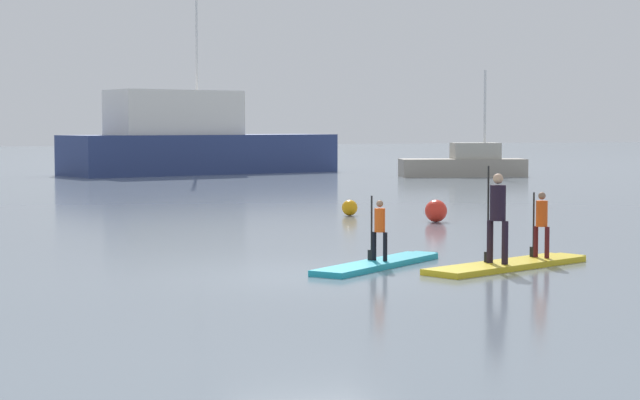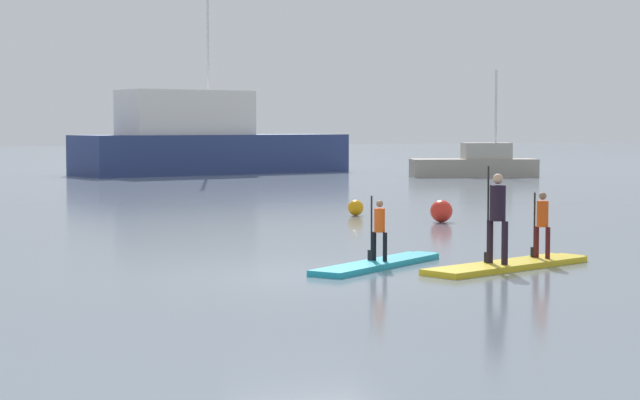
{
  "view_description": "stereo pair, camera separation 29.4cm",
  "coord_description": "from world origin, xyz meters",
  "px_view_note": "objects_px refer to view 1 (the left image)",
  "views": [
    {
      "loc": [
        -7.49,
        -17.2,
        2.45
      ],
      "look_at": [
        0.71,
        1.24,
        1.14
      ],
      "focal_mm": 64.91,
      "sensor_mm": 36.0,
      "label": 1
    },
    {
      "loc": [
        -7.22,
        -17.31,
        2.45
      ],
      "look_at": [
        0.71,
        1.24,
        1.14
      ],
      "focal_mm": 64.91,
      "sensor_mm": 36.0,
      "label": 2
    }
  ],
  "objects_px": {
    "paddleboard_far": "(510,265)",
    "paddler_adult": "(497,212)",
    "paddler_child_solo": "(379,227)",
    "paddler_child_front": "(541,221)",
    "mooring_buoy_mid": "(436,211)",
    "fishing_boat_white_large": "(194,143)",
    "paddleboard_near": "(379,264)",
    "motor_boat_small_navy": "(465,164)",
    "mooring_buoy_near": "(350,208)"
  },
  "relations": [
    {
      "from": "mooring_buoy_near",
      "to": "mooring_buoy_mid",
      "type": "bearing_deg",
      "value": -68.25
    },
    {
      "from": "paddleboard_near",
      "to": "fishing_boat_white_large",
      "type": "bearing_deg",
      "value": 76.87
    },
    {
      "from": "paddler_child_front",
      "to": "paddler_child_solo",
      "type": "bearing_deg",
      "value": 165.24
    },
    {
      "from": "fishing_boat_white_large",
      "to": "mooring_buoy_mid",
      "type": "bearing_deg",
      "value": -96.35
    },
    {
      "from": "paddleboard_near",
      "to": "paddler_child_front",
      "type": "distance_m",
      "value": 3.02
    },
    {
      "from": "paddler_child_solo",
      "to": "paddleboard_far",
      "type": "xyz_separation_m",
      "value": [
        1.99,
        -1.06,
        -0.64
      ]
    },
    {
      "from": "paddler_child_front",
      "to": "fishing_boat_white_large",
      "type": "xyz_separation_m",
      "value": [
        6.06,
        38.93,
        0.81
      ]
    },
    {
      "from": "paddler_adult",
      "to": "paddler_child_solo",
      "type": "bearing_deg",
      "value": 144.86
    },
    {
      "from": "paddler_child_solo",
      "to": "paddleboard_far",
      "type": "bearing_deg",
      "value": -28.11
    },
    {
      "from": "paddleboard_near",
      "to": "paddler_adult",
      "type": "relative_size",
      "value": 1.98
    },
    {
      "from": "paddler_child_solo",
      "to": "mooring_buoy_mid",
      "type": "bearing_deg",
      "value": 54.3
    },
    {
      "from": "paddler_adult",
      "to": "motor_boat_small_navy",
      "type": "xyz_separation_m",
      "value": [
        18.02,
        30.87,
        -0.37
      ]
    },
    {
      "from": "paddleboard_far",
      "to": "mooring_buoy_mid",
      "type": "relative_size",
      "value": 6.67
    },
    {
      "from": "paddleboard_near",
      "to": "paddleboard_far",
      "type": "bearing_deg",
      "value": -27.71
    },
    {
      "from": "paddleboard_far",
      "to": "paddler_adult",
      "type": "relative_size",
      "value": 2.27
    },
    {
      "from": "paddleboard_far",
      "to": "paddler_child_front",
      "type": "relative_size",
      "value": 3.22
    },
    {
      "from": "paddler_child_solo",
      "to": "mooring_buoy_mid",
      "type": "height_order",
      "value": "paddler_child_solo"
    },
    {
      "from": "paddleboard_far",
      "to": "mooring_buoy_mid",
      "type": "distance_m",
      "value": 9.42
    },
    {
      "from": "fishing_boat_white_large",
      "to": "motor_boat_small_navy",
      "type": "xyz_separation_m",
      "value": [
        10.77,
        -8.48,
        -0.96
      ]
    },
    {
      "from": "paddler_child_solo",
      "to": "mooring_buoy_mid",
      "type": "xyz_separation_m",
      "value": [
        5.51,
        7.67,
        -0.41
      ]
    },
    {
      "from": "paddleboard_far",
      "to": "mooring_buoy_near",
      "type": "distance_m",
      "value": 11.76
    },
    {
      "from": "paddleboard_near",
      "to": "mooring_buoy_near",
      "type": "xyz_separation_m",
      "value": [
        4.41,
        10.46,
        0.17
      ]
    },
    {
      "from": "paddleboard_near",
      "to": "mooring_buoy_near",
      "type": "height_order",
      "value": "mooring_buoy_near"
    },
    {
      "from": "paddleboard_far",
      "to": "paddler_adult",
      "type": "bearing_deg",
      "value": -161.87
    },
    {
      "from": "paddler_child_solo",
      "to": "fishing_boat_white_large",
      "type": "distance_m",
      "value": 39.22
    },
    {
      "from": "fishing_boat_white_large",
      "to": "motor_boat_small_navy",
      "type": "relative_size",
      "value": 2.37
    },
    {
      "from": "paddleboard_far",
      "to": "mooring_buoy_near",
      "type": "relative_size",
      "value": 8.77
    },
    {
      "from": "paddler_adult",
      "to": "fishing_boat_white_large",
      "type": "relative_size",
      "value": 0.11
    },
    {
      "from": "paddleboard_near",
      "to": "mooring_buoy_mid",
      "type": "bearing_deg",
      "value": 54.35
    },
    {
      "from": "paddleboard_near",
      "to": "mooring_buoy_near",
      "type": "distance_m",
      "value": 11.36
    },
    {
      "from": "paddler_adult",
      "to": "paddler_child_front",
      "type": "bearing_deg",
      "value": 19.47
    },
    {
      "from": "mooring_buoy_near",
      "to": "paddler_child_solo",
      "type": "bearing_deg",
      "value": -112.87
    },
    {
      "from": "paddler_child_solo",
      "to": "mooring_buoy_near",
      "type": "relative_size",
      "value": 2.62
    },
    {
      "from": "paddler_adult",
      "to": "paddleboard_far",
      "type": "bearing_deg",
      "value": 18.13
    },
    {
      "from": "paddler_adult",
      "to": "paddler_child_front",
      "type": "height_order",
      "value": "paddler_adult"
    },
    {
      "from": "paddleboard_near",
      "to": "paddler_adult",
      "type": "distance_m",
      "value": 2.22
    },
    {
      "from": "mooring_buoy_near",
      "to": "mooring_buoy_mid",
      "type": "xyz_separation_m",
      "value": [
        1.11,
        -2.77,
        0.07
      ]
    },
    {
      "from": "paddler_child_front",
      "to": "motor_boat_small_navy",
      "type": "distance_m",
      "value": 34.79
    },
    {
      "from": "paddleboard_near",
      "to": "paddleboard_far",
      "type": "xyz_separation_m",
      "value": [
        1.99,
        -1.04,
        0.0
      ]
    },
    {
      "from": "paddler_child_solo",
      "to": "motor_boat_small_navy",
      "type": "relative_size",
      "value": 0.18
    },
    {
      "from": "paddleboard_far",
      "to": "mooring_buoy_near",
      "type": "height_order",
      "value": "mooring_buoy_near"
    },
    {
      "from": "paddler_adult",
      "to": "mooring_buoy_near",
      "type": "distance_m",
      "value": 11.96
    },
    {
      "from": "paddleboard_far",
      "to": "fishing_boat_white_large",
      "type": "xyz_separation_m",
      "value": [
        6.92,
        39.24,
        1.52
      ]
    },
    {
      "from": "paddler_child_front",
      "to": "mooring_buoy_mid",
      "type": "bearing_deg",
      "value": 72.41
    },
    {
      "from": "fishing_boat_white_large",
      "to": "motor_boat_small_navy",
      "type": "bearing_deg",
      "value": -38.23
    },
    {
      "from": "motor_boat_small_navy",
      "to": "mooring_buoy_mid",
      "type": "distance_m",
      "value": 26.19
    },
    {
      "from": "motor_boat_small_navy",
      "to": "paddleboard_far",
      "type": "bearing_deg",
      "value": -119.9
    },
    {
      "from": "paddler_child_solo",
      "to": "paddler_child_front",
      "type": "relative_size",
      "value": 0.97
    },
    {
      "from": "motor_boat_small_navy",
      "to": "mooring_buoy_mid",
      "type": "xyz_separation_m",
      "value": [
        -14.16,
        -22.03,
        -0.32
      ]
    },
    {
      "from": "paddleboard_far",
      "to": "paddler_child_front",
      "type": "bearing_deg",
      "value": 19.98
    }
  ]
}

